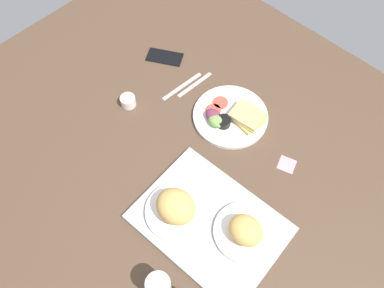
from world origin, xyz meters
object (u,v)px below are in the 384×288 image
(serving_tray, at_px, (210,223))
(sticky_note, at_px, (287,164))
(bread_plate_far, at_px, (176,208))
(drinking_glass, at_px, (159,288))
(espresso_cup, at_px, (128,101))
(bread_plate_near, at_px, (245,231))
(plate_with_salad, at_px, (231,116))
(fork, at_px, (195,85))
(cell_phone, at_px, (165,57))
(knife, at_px, (182,86))

(serving_tray, bearing_deg, sticky_note, -98.31)
(bread_plate_far, height_order, drinking_glass, drinking_glass)
(bread_plate_far, relative_size, espresso_cup, 3.48)
(bread_plate_near, xyz_separation_m, drinking_glass, (0.07, 0.29, 0.01))
(bread_plate_near, relative_size, sticky_note, 3.48)
(plate_with_salad, height_order, fork, plate_with_salad)
(drinking_glass, bearing_deg, cell_phone, -44.91)
(bread_plate_far, bearing_deg, espresso_cup, -22.83)
(bread_plate_near, distance_m, sticky_note, 0.30)
(knife, distance_m, sticky_note, 0.50)
(serving_tray, relative_size, fork, 2.65)
(bread_plate_near, bearing_deg, bread_plate_far, 25.54)
(serving_tray, relative_size, bread_plate_far, 2.31)
(plate_with_salad, bearing_deg, bread_plate_near, 136.07)
(drinking_glass, xyz_separation_m, fork, (0.45, -0.62, -0.06))
(drinking_glass, height_order, sticky_note, drinking_glass)
(espresso_cup, distance_m, fork, 0.27)
(serving_tray, bearing_deg, plate_with_salad, -58.61)
(drinking_glass, bearing_deg, bread_plate_far, -56.07)
(drinking_glass, relative_size, espresso_cup, 2.11)
(espresso_cup, height_order, knife, espresso_cup)
(plate_with_salad, bearing_deg, knife, 3.83)
(knife, bearing_deg, serving_tray, 58.14)
(serving_tray, xyz_separation_m, espresso_cup, (0.53, -0.13, 0.01))
(espresso_cup, bearing_deg, serving_tray, 166.01)
(plate_with_salad, distance_m, cell_phone, 0.40)
(bread_plate_far, relative_size, drinking_glass, 1.65)
(espresso_cup, relative_size, fork, 0.33)
(fork, bearing_deg, drinking_glass, 40.01)
(bread_plate_far, distance_m, plate_with_salad, 0.42)
(bread_plate_far, height_order, plate_with_salad, bread_plate_far)
(bread_plate_near, xyz_separation_m, plate_with_salad, (0.32, -0.30, -0.03))
(bread_plate_far, xyz_separation_m, plate_with_salad, (0.11, -0.40, -0.04))
(drinking_glass, relative_size, fork, 0.70)
(bread_plate_near, distance_m, cell_phone, 0.79)
(fork, bearing_deg, sticky_note, 89.74)
(cell_phone, bearing_deg, bread_plate_far, 109.10)
(espresso_cup, bearing_deg, bread_plate_far, 157.17)
(drinking_glass, bearing_deg, fork, -53.80)
(knife, bearing_deg, plate_with_salad, 98.48)
(bread_plate_near, height_order, knife, bread_plate_near)
(drinking_glass, xyz_separation_m, espresso_cup, (0.57, -0.38, -0.04))
(serving_tray, distance_m, knife, 0.56)
(sticky_note, bearing_deg, plate_with_salad, -2.01)
(serving_tray, bearing_deg, bread_plate_far, 27.48)
(bread_plate_far, height_order, fork, bread_plate_far)
(plate_with_salad, relative_size, fork, 1.62)
(drinking_glass, height_order, cell_phone, drinking_glass)
(sticky_note, bearing_deg, serving_tray, 81.69)
(plate_with_salad, distance_m, sticky_note, 0.26)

